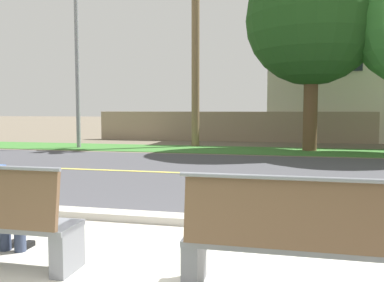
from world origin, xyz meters
TOP-DOWN VIEW (x-y plane):
  - ground_plane at (0.00, 8.00)m, footprint 140.00×140.00m
  - curb_edge at (0.00, 2.35)m, footprint 44.00×0.30m
  - street_asphalt at (0.00, 6.50)m, footprint 52.00×8.00m
  - road_centre_line at (0.00, 6.50)m, footprint 48.00×0.14m
  - far_verge_grass at (0.00, 12.21)m, footprint 48.00×2.80m
  - bench_right at (1.47, 0.48)m, footprint 1.90×0.48m
  - streetlamp at (-6.57, 12.00)m, footprint 0.24×2.10m
  - shade_tree_far_left at (2.35, 12.52)m, footprint 4.73×4.73m
  - garden_wall at (-1.21, 16.42)m, footprint 13.00×0.36m

SIDE VIEW (x-z plane):
  - ground_plane at x=0.00m, z-range 0.00..0.00m
  - street_asphalt at x=0.00m, z-range 0.00..0.01m
  - far_verge_grass at x=0.00m, z-range 0.00..0.02m
  - road_centre_line at x=0.00m, z-range 0.01..0.01m
  - curb_edge at x=0.00m, z-range 0.00..0.11m
  - bench_right at x=1.47m, z-range -0.05..0.96m
  - garden_wall at x=-1.21m, z-range 0.00..1.40m
  - streetlamp at x=-6.57m, z-range 0.51..7.80m
  - shade_tree_far_left at x=2.35m, z-range 1.17..8.97m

